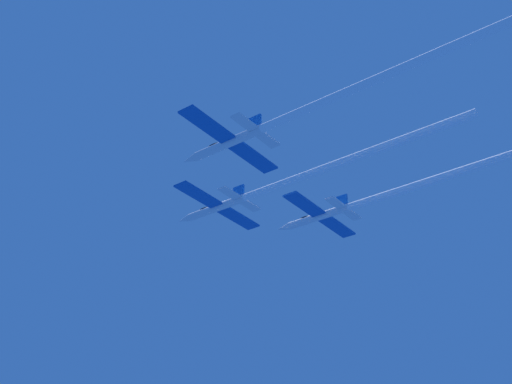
% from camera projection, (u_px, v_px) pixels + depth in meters
% --- Properties ---
extents(jet_lead, '(19.39, 53.20, 3.21)m').
position_uv_depth(jet_lead, '(284.00, 183.00, 100.90)').
color(jet_lead, silver).
extents(jet_left_wing, '(19.39, 59.73, 3.21)m').
position_uv_depth(jet_left_wing, '(329.00, 100.00, 82.82)').
color(jet_left_wing, silver).
extents(jet_right_wing, '(19.39, 50.69, 3.21)m').
position_uv_depth(jet_right_wing, '(385.00, 195.00, 103.76)').
color(jet_right_wing, silver).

